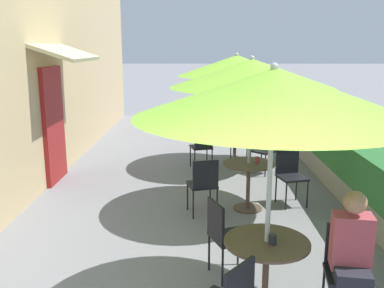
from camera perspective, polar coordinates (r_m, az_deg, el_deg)
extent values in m
cube|color=#D6B784|center=(8.78, -18.00, 9.99)|extent=(0.24, 13.85, 4.20)
cube|color=maroon|center=(8.19, -17.96, 2.41)|extent=(0.08, 0.96, 2.10)
cube|color=beige|center=(7.97, -16.46, 11.66)|extent=(0.78, 1.80, 0.30)
cube|color=gray|center=(8.88, 17.23, -2.22)|extent=(0.44, 12.85, 0.45)
cube|color=#2D6B33|center=(8.76, 17.45, 0.97)|extent=(0.60, 12.21, 0.56)
cylinder|color=brown|center=(4.20, 9.76, -17.14)|extent=(0.06, 0.06, 0.72)
cylinder|color=brown|center=(4.03, 9.95, -12.76)|extent=(0.78, 0.78, 0.02)
cylinder|color=#B7B7BC|center=(3.88, 10.18, -7.53)|extent=(0.04, 0.04, 2.23)
cone|color=#8CD138|center=(3.66, 10.78, 6.71)|extent=(2.38, 2.38, 0.41)
sphere|color=#B7B7BC|center=(3.64, 10.93, 10.08)|extent=(0.07, 0.07, 0.07)
cube|color=black|center=(4.23, 20.15, -16.23)|extent=(0.46, 0.46, 0.04)
cube|color=black|center=(4.30, 19.92, -12.59)|extent=(0.38, 0.09, 0.42)
cylinder|color=black|center=(4.47, 17.11, -17.67)|extent=(0.02, 0.02, 0.45)
cube|color=#23232D|center=(4.12, 20.47, -15.85)|extent=(0.35, 0.40, 0.12)
cube|color=#AD424C|center=(4.11, 20.46, -12.05)|extent=(0.37, 0.27, 0.50)
sphere|color=#A87556|center=(3.95, 20.94, -7.29)|extent=(0.20, 0.20, 0.20)
cube|color=black|center=(4.73, 5.24, -12.26)|extent=(0.52, 0.52, 0.04)
cube|color=black|center=(4.57, 3.18, -10.25)|extent=(0.17, 0.36, 0.42)
cylinder|color=black|center=(4.76, 8.18, -15.17)|extent=(0.02, 0.02, 0.45)
cylinder|color=black|center=(5.04, 6.17, -13.42)|extent=(0.02, 0.02, 0.45)
cylinder|color=black|center=(4.62, 4.10, -16.03)|extent=(0.02, 0.02, 0.45)
cylinder|color=black|center=(4.91, 2.29, -14.15)|extent=(0.02, 0.02, 0.45)
cylinder|color=#232328|center=(3.96, 10.72, -12.36)|extent=(0.07, 0.07, 0.09)
cylinder|color=brown|center=(6.73, 7.41, -8.48)|extent=(0.44, 0.44, 0.02)
cylinder|color=brown|center=(6.61, 7.50, -5.60)|extent=(0.06, 0.06, 0.72)
cylinder|color=brown|center=(6.51, 7.59, -2.63)|extent=(0.78, 0.78, 0.02)
cylinder|color=#B7B7BC|center=(6.41, 7.69, 0.74)|extent=(0.04, 0.04, 2.23)
cone|color=#8CD138|center=(6.28, 7.96, 9.33)|extent=(2.38, 2.38, 0.41)
sphere|color=#B7B7BC|center=(6.27, 8.02, 11.30)|extent=(0.07, 0.07, 0.07)
cube|color=black|center=(6.88, 13.21, -4.38)|extent=(0.49, 0.49, 0.04)
cube|color=black|center=(6.98, 12.61, -2.30)|extent=(0.37, 0.13, 0.42)
cylinder|color=black|center=(6.72, 12.43, -6.78)|extent=(0.02, 0.02, 0.45)
cylinder|color=black|center=(6.88, 15.14, -6.46)|extent=(0.02, 0.02, 0.45)
cylinder|color=black|center=(7.02, 11.13, -5.85)|extent=(0.02, 0.02, 0.45)
cylinder|color=black|center=(7.18, 13.75, -5.56)|extent=(0.02, 0.02, 0.45)
cube|color=black|center=(6.36, 1.35, -5.46)|extent=(0.49, 0.49, 0.04)
cube|color=black|center=(6.13, 1.82, -4.12)|extent=(0.37, 0.13, 0.42)
cylinder|color=black|center=(6.65, 2.43, -6.70)|extent=(0.02, 0.02, 0.45)
cylinder|color=black|center=(6.56, -0.61, -6.96)|extent=(0.02, 0.02, 0.45)
cylinder|color=black|center=(6.32, 3.36, -7.76)|extent=(0.02, 0.02, 0.45)
cylinder|color=black|center=(6.23, 0.17, -8.06)|extent=(0.02, 0.02, 0.45)
cylinder|color=#B73D3D|center=(6.53, 8.69, -2.08)|extent=(0.07, 0.07, 0.09)
cylinder|color=brown|center=(9.03, 5.68, -2.83)|extent=(0.44, 0.44, 0.02)
cylinder|color=brown|center=(8.94, 5.73, -0.64)|extent=(0.06, 0.06, 0.72)
cylinder|color=brown|center=(8.86, 5.78, 1.60)|extent=(0.78, 0.78, 0.02)
cylinder|color=#B7B7BC|center=(8.79, 5.84, 4.10)|extent=(0.04, 0.04, 2.23)
cone|color=#8CD138|center=(8.70, 5.98, 10.36)|extent=(2.38, 2.38, 0.41)
sphere|color=#B7B7BC|center=(8.69, 6.02, 11.78)|extent=(0.07, 0.07, 0.07)
cube|color=black|center=(8.49, 9.54, -0.92)|extent=(0.57, 0.57, 0.04)
cube|color=black|center=(8.59, 10.31, 0.65)|extent=(0.29, 0.29, 0.42)
cylinder|color=black|center=(8.51, 7.79, -2.39)|extent=(0.02, 0.02, 0.45)
cylinder|color=black|center=(8.30, 9.75, -2.85)|extent=(0.02, 0.02, 0.45)
cylinder|color=black|center=(8.79, 9.22, -1.95)|extent=(0.02, 0.02, 0.45)
cylinder|color=black|center=(8.59, 11.16, -2.37)|extent=(0.02, 0.02, 0.45)
cube|color=black|center=(9.62, 6.47, 0.82)|extent=(0.49, 0.49, 0.04)
cube|color=black|center=(9.61, 5.41, 2.11)|extent=(0.12, 0.38, 0.42)
cylinder|color=black|center=(9.48, 7.34, -0.79)|extent=(0.02, 0.02, 0.45)
cylinder|color=black|center=(9.82, 7.64, -0.31)|extent=(0.02, 0.02, 0.45)
cylinder|color=black|center=(9.53, 5.20, -0.66)|extent=(0.02, 0.02, 0.45)
cylinder|color=black|center=(9.87, 5.57, -0.18)|extent=(0.02, 0.02, 0.45)
cube|color=black|center=(8.70, 1.22, -0.40)|extent=(0.49, 0.49, 0.04)
cube|color=black|center=(8.48, 1.57, 0.70)|extent=(0.37, 0.13, 0.42)
cylinder|color=black|center=(8.97, 2.00, -1.48)|extent=(0.02, 0.02, 0.45)
cylinder|color=black|center=(8.87, -0.23, -1.63)|extent=(0.02, 0.02, 0.45)
cylinder|color=black|center=(8.63, 2.69, -2.05)|extent=(0.02, 0.02, 0.45)
cylinder|color=black|center=(8.54, 0.38, -2.21)|extent=(0.02, 0.02, 0.45)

